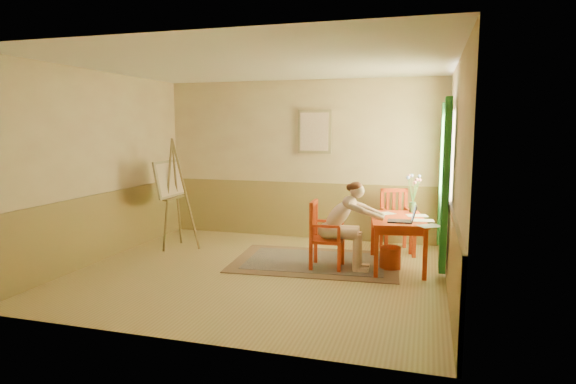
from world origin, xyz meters
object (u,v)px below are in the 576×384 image
(laptop, at_px, (404,219))
(figure, at_px, (344,221))
(chair_back, at_px, (395,220))
(easel, at_px, (171,183))
(table, at_px, (397,224))
(chair_left, at_px, (324,235))

(laptop, bearing_deg, figure, -178.81)
(chair_back, height_order, easel, easel)
(laptop, bearing_deg, table, 108.64)
(table, relative_size, chair_left, 1.35)
(chair_back, xyz_separation_m, figure, (-0.61, -1.31, 0.19))
(laptop, bearing_deg, chair_left, -179.16)
(table, distance_m, chair_left, 1.05)
(laptop, relative_size, easel, 0.22)
(table, height_order, chair_left, chair_left)
(chair_left, xyz_separation_m, figure, (0.29, -0.00, 0.21))
(table, distance_m, easel, 3.66)
(table, xyz_separation_m, figure, (-0.69, -0.34, 0.06))
(chair_back, bearing_deg, easel, -166.72)
(chair_back, bearing_deg, figure, -114.83)
(chair_left, bearing_deg, chair_back, 55.67)
(chair_left, distance_m, chair_back, 1.59)
(chair_left, height_order, easel, easel)
(table, bearing_deg, chair_back, 95.08)
(table, height_order, figure, figure)
(chair_left, bearing_deg, easel, 169.80)
(chair_back, bearing_deg, laptop, -81.45)
(chair_left, relative_size, chair_back, 0.97)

